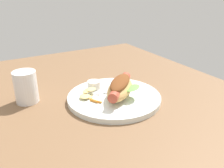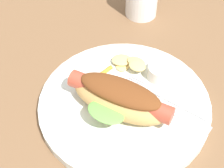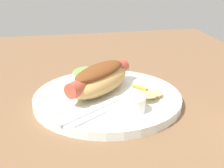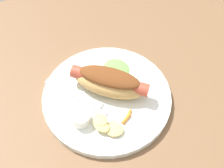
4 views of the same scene
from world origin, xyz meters
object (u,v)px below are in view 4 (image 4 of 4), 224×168
Objects in this scene: carrot_garnish at (127,117)px; knife at (73,93)px; fork at (74,101)px; chips_pile at (108,126)px; sauce_ramekin at (81,118)px; hot_dog at (110,81)px; plate at (107,98)px.

knife is at bearing -55.38° from carrot_garnish.
fork is 10.04cm from chips_pile.
carrot_garnish is at bearing 156.31° from sauce_ramekin.
chips_pile is (4.91, 8.80, -2.05)cm from hot_dog.
chips_pile is 2.03× the size of carrot_garnish.
fork is 2.20cm from knife.
hot_dog is 8.80cm from carrot_garnish.
carrot_garnish is at bearing 99.38° from plate.
hot_dog reaches higher than knife.
fork is 3.74× the size of carrot_garnish.
knife is (-0.73, -2.08, -0.02)cm from fork.
carrot_garnish is at bearing -0.07° from knife.
chips_pile reaches higher than plate.
sauce_ramekin is at bearing 22.10° from plate.
plate is 8.19× the size of carrot_garnish.
hot_dog is at bearing -135.67° from plate.
chips_pile is (-4.22, 4.33, -0.37)cm from sauce_ramekin.
plate is 4.23cm from hot_dog.
hot_dog reaches higher than plate.
hot_dog reaches higher than fork.
hot_dog is 1.23× the size of fork.
sauce_ramekin is 0.60× the size of chips_pile.
knife is 2.04× the size of chips_pile.
plate is 1.78× the size of hot_dog.
sauce_ramekin is 1.22× the size of carrot_garnish.
chips_pile reaches higher than knife.
plate is 7.47cm from fork.
plate is at bearing -157.90° from sauce_ramekin.
carrot_garnish reaches higher than knife.
sauce_ramekin is at bearing -45.37° from knife.
sauce_ramekin is at bearing -45.74° from chips_pile.
chips_pile is at bearing 4.89° from carrot_garnish.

